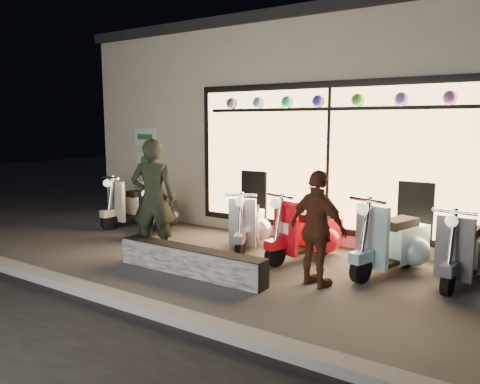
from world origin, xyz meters
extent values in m
plane|color=#383533|center=(0.00, 0.00, 0.00)|extent=(40.00, 40.00, 0.00)
cube|color=slate|center=(0.00, -2.00, 0.06)|extent=(40.00, 0.25, 0.12)
cube|color=beige|center=(0.00, 5.00, 2.00)|extent=(10.00, 6.00, 4.00)
cube|color=black|center=(0.00, 5.00, 4.10)|extent=(10.20, 6.20, 0.20)
cube|color=black|center=(0.80, 1.98, 1.55)|extent=(5.45, 0.06, 2.65)
cube|color=#FFBF6B|center=(0.80, 1.94, 1.55)|extent=(5.20, 0.04, 2.40)
cube|color=black|center=(0.80, 1.90, 2.40)|extent=(4.90, 0.06, 0.06)
cube|color=white|center=(-3.60, 1.96, 1.85)|extent=(0.65, 0.04, 0.38)
cube|color=white|center=(-3.60, 1.96, 1.30)|extent=(0.55, 0.04, 0.42)
cube|color=black|center=(-0.19, -0.65, 0.20)|extent=(2.46, 0.28, 0.40)
cylinder|color=black|center=(-0.04, 0.42, 0.17)|extent=(0.21, 0.34, 0.33)
cylinder|color=black|center=(-0.40, 1.32, 0.17)|extent=(0.23, 0.35, 0.33)
cube|color=silver|center=(-0.12, 0.61, 0.55)|extent=(0.44, 0.23, 0.80)
cube|color=silver|center=(-0.37, 1.23, 0.37)|extent=(0.63, 0.79, 0.45)
cube|color=black|center=(-0.33, 1.14, 0.64)|extent=(0.45, 0.61, 0.12)
sphere|color=#FFF2CC|center=(-0.04, 0.41, 0.93)|extent=(0.19, 0.19, 0.15)
cylinder|color=black|center=(0.65, 0.34, 0.18)|extent=(0.21, 0.36, 0.35)
cylinder|color=black|center=(0.98, 1.32, 0.18)|extent=(0.23, 0.37, 0.35)
cube|color=red|center=(0.72, 0.55, 0.58)|extent=(0.47, 0.22, 0.84)
cube|color=red|center=(0.95, 1.22, 0.39)|extent=(0.64, 0.82, 0.47)
cube|color=black|center=(0.91, 1.12, 0.68)|extent=(0.46, 0.64, 0.12)
sphere|color=#FFF2CC|center=(0.64, 0.33, 0.98)|extent=(0.20, 0.20, 0.15)
cylinder|color=black|center=(-2.16, 0.46, 0.16)|extent=(0.20, 0.32, 0.31)
cylinder|color=black|center=(-2.49, 1.32, 0.16)|extent=(0.22, 0.33, 0.31)
cube|color=black|center=(-2.23, 0.64, 0.52)|extent=(0.42, 0.21, 0.75)
cube|color=black|center=(-2.46, 1.23, 0.35)|extent=(0.59, 0.74, 0.42)
cube|color=black|center=(-2.42, 1.14, 0.61)|extent=(0.43, 0.57, 0.11)
sphere|color=#FFF2CC|center=(-2.16, 0.45, 0.87)|extent=(0.18, 0.18, 0.14)
cylinder|color=black|center=(-3.38, 0.62, 0.17)|extent=(0.15, 0.36, 0.34)
cylinder|color=black|center=(-3.23, 1.62, 0.17)|extent=(0.17, 0.36, 0.34)
cube|color=beige|center=(-3.35, 0.83, 0.57)|extent=(0.47, 0.14, 0.83)
cube|color=beige|center=(-3.24, 1.52, 0.38)|extent=(0.52, 0.76, 0.47)
cube|color=black|center=(-3.26, 1.42, 0.67)|extent=(0.36, 0.60, 0.12)
sphere|color=#FFF2CC|center=(-3.38, 0.61, 0.96)|extent=(0.17, 0.17, 0.15)
cylinder|color=black|center=(1.98, 0.34, 0.18)|extent=(0.22, 0.38, 0.37)
cylinder|color=black|center=(2.31, 1.38, 0.18)|extent=(0.24, 0.39, 0.37)
cube|color=#8CB7C7|center=(2.05, 0.56, 0.61)|extent=(0.50, 0.22, 0.89)
cube|color=#8CB7C7|center=(2.27, 1.27, 0.41)|extent=(0.67, 0.86, 0.50)
cube|color=black|center=(2.24, 1.17, 0.72)|extent=(0.47, 0.67, 0.13)
sphere|color=#FFF2CC|center=(1.97, 0.33, 1.03)|extent=(0.20, 0.20, 0.16)
cylinder|color=black|center=(3.05, 0.49, 0.17)|extent=(0.14, 0.35, 0.35)
cylinder|color=black|center=(3.15, 1.50, 0.17)|extent=(0.16, 0.36, 0.35)
cube|color=#56585E|center=(3.07, 0.71, 0.57)|extent=(0.47, 0.12, 0.83)
cube|color=#56585E|center=(3.14, 1.40, 0.39)|extent=(0.50, 0.75, 0.47)
cube|color=black|center=(3.13, 1.30, 0.67)|extent=(0.34, 0.59, 0.12)
sphere|color=#FFF2CC|center=(3.05, 0.48, 0.97)|extent=(0.17, 0.17, 0.15)
imported|color=black|center=(-1.24, -0.29, 0.96)|extent=(0.84, 0.75, 1.92)
imported|color=#562B1B|center=(1.52, -0.08, 0.78)|extent=(0.98, 0.62, 1.56)
camera|label=1|loc=(3.98, -5.68, 2.18)|focal=35.00mm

